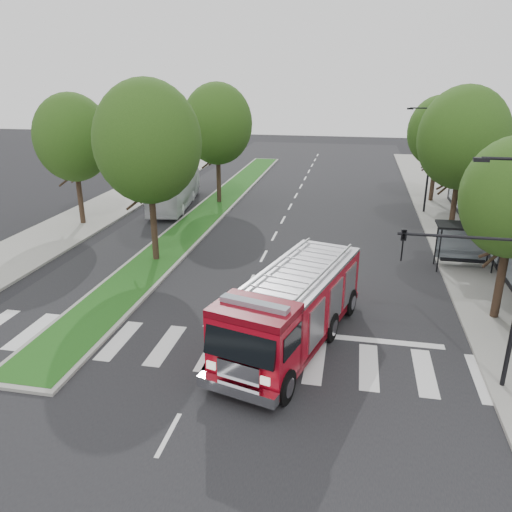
{
  "coord_description": "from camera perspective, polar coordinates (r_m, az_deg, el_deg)",
  "views": [
    {
      "loc": [
        4.99,
        -19.54,
        10.28
      ],
      "look_at": [
        0.49,
        3.13,
        1.8
      ],
      "focal_mm": 35.0,
      "sensor_mm": 36.0,
      "label": 1
    }
  ],
  "objects": [
    {
      "name": "tree_right_mid",
      "position": [
        34.38,
        22.6,
        12.32
      ],
      "size": [
        5.6,
        5.6,
        9.72
      ],
      "color": "black",
      "rests_on": "ground"
    },
    {
      "name": "streetlight_right_near",
      "position": [
        17.62,
        25.76,
        -0.52
      ],
      "size": [
        4.08,
        0.22,
        8.0
      ],
      "color": "black",
      "rests_on": "ground"
    },
    {
      "name": "tree_left_mid",
      "position": [
        37.05,
        -20.21,
        12.57
      ],
      "size": [
        5.2,
        5.2,
        9.16
      ],
      "color": "black",
      "rests_on": "ground"
    },
    {
      "name": "median",
      "position": [
        40.43,
        -4.96,
        5.45
      ],
      "size": [
        3.0,
        50.0,
        0.15
      ],
      "color": "gray",
      "rests_on": "ground"
    },
    {
      "name": "tree_right_far",
      "position": [
        44.25,
        20.17,
        13.2
      ],
      "size": [
        5.0,
        5.0,
        8.73
      ],
      "color": "black",
      "rests_on": "ground"
    },
    {
      "name": "sidewalk_left",
      "position": [
        36.84,
        -21.31,
        2.65
      ],
      "size": [
        5.0,
        80.0,
        0.15
      ],
      "primitive_type": "cube",
      "color": "gray",
      "rests_on": "ground"
    },
    {
      "name": "sidewalk_right",
      "position": [
        32.15,
        24.07,
        -0.18
      ],
      "size": [
        5.0,
        80.0,
        0.15
      ],
      "primitive_type": "cube",
      "color": "gray",
      "rests_on": "ground"
    },
    {
      "name": "streetlight_right_far",
      "position": [
        40.33,
        19.07,
        10.8
      ],
      "size": [
        2.11,
        0.2,
        8.0
      ],
      "color": "black",
      "rests_on": "ground"
    },
    {
      "name": "tree_median_near",
      "position": [
        28.02,
        -12.27,
        12.59
      ],
      "size": [
        5.8,
        5.8,
        10.16
      ],
      "color": "black",
      "rests_on": "ground"
    },
    {
      "name": "fire_engine",
      "position": [
        19.82,
        4.2,
        -5.98
      ],
      "size": [
        5.23,
        9.86,
        3.28
      ],
      "rotation": [
        0.0,
        0.0,
        -0.27
      ],
      "color": "#67050F",
      "rests_on": "ground"
    },
    {
      "name": "ground",
      "position": [
        22.64,
        -2.79,
        -6.89
      ],
      "size": [
        140.0,
        140.0,
        0.0
      ],
      "primitive_type": "plane",
      "color": "black",
      "rests_on": "ground"
    },
    {
      "name": "city_bus",
      "position": [
        41.43,
        -9.26,
        7.52
      ],
      "size": [
        3.74,
        10.33,
        2.81
      ],
      "primitive_type": "imported",
      "rotation": [
        0.0,
        0.0,
        0.14
      ],
      "color": "silver",
      "rests_on": "ground"
    },
    {
      "name": "bus_shelter",
      "position": [
        29.55,
        22.87,
        2.33
      ],
      "size": [
        3.2,
        1.6,
        2.61
      ],
      "color": "black",
      "rests_on": "ground"
    },
    {
      "name": "tree_median_far",
      "position": [
        41.22,
        -4.45,
        14.81
      ],
      "size": [
        5.6,
        5.6,
        9.72
      ],
      "color": "black",
      "rests_on": "ground"
    }
  ]
}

